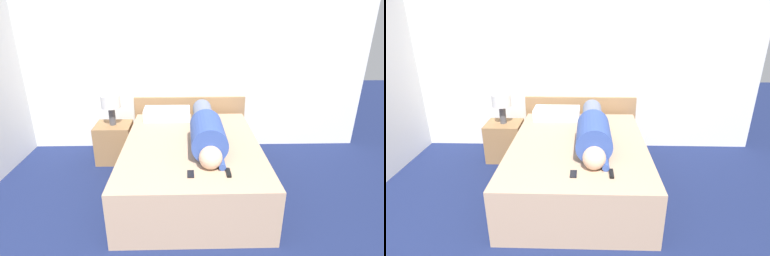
% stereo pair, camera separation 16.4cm
% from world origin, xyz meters
% --- Properties ---
extents(wall_back, '(5.65, 0.06, 2.60)m').
position_xyz_m(wall_back, '(0.00, 3.44, 1.30)').
color(wall_back, white).
rests_on(wall_back, ground_plane).
extents(bed, '(1.55, 2.08, 0.59)m').
position_xyz_m(bed, '(0.21, 2.18, 0.29)').
color(bed, tan).
rests_on(bed, ground_plane).
extents(headboard, '(1.67, 0.04, 0.81)m').
position_xyz_m(headboard, '(0.21, 3.37, 0.40)').
color(headboard, '#A37A51').
rests_on(headboard, ground_plane).
extents(nightstand, '(0.49, 0.43, 0.54)m').
position_xyz_m(nightstand, '(-0.87, 2.93, 0.27)').
color(nightstand, olive).
rests_on(nightstand, ground_plane).
extents(table_lamp, '(0.26, 0.26, 0.42)m').
position_xyz_m(table_lamp, '(-0.87, 2.93, 0.85)').
color(table_lamp, '#4C4C51').
rests_on(table_lamp, nightstand).
extents(person_lying, '(0.37, 1.63, 0.37)m').
position_xyz_m(person_lying, '(0.38, 2.20, 0.75)').
color(person_lying, '#DBB293').
rests_on(person_lying, bed).
extents(pillow_near_headboard, '(0.64, 0.32, 0.16)m').
position_xyz_m(pillow_near_headboard, '(-0.12, 3.02, 0.67)').
color(pillow_near_headboard, white).
rests_on(pillow_near_headboard, bed).
extents(tv_remote, '(0.04, 0.15, 0.02)m').
position_xyz_m(tv_remote, '(0.53, 1.48, 0.60)').
color(tv_remote, black).
rests_on(tv_remote, bed).
extents(cell_phone, '(0.06, 0.13, 0.01)m').
position_xyz_m(cell_phone, '(0.18, 1.47, 0.59)').
color(cell_phone, black).
rests_on(cell_phone, bed).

